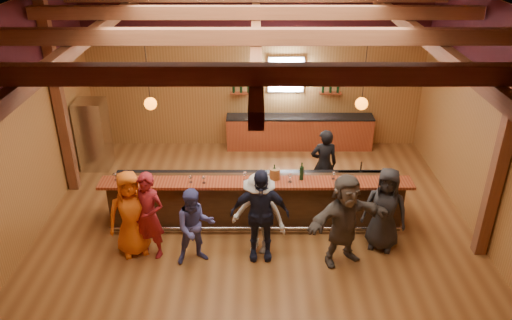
{
  "coord_description": "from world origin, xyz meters",
  "views": [
    {
      "loc": [
        -0.0,
        -8.89,
        6.02
      ],
      "look_at": [
        0.0,
        0.3,
        1.35
      ],
      "focal_mm": 35.0,
      "sensor_mm": 36.0,
      "label": 1
    }
  ],
  "objects_px": {
    "bottle_a": "(274,173)",
    "ice_bucket": "(275,174)",
    "customer_dark": "(385,209)",
    "customer_redvest": "(149,216)",
    "customer_white": "(259,214)",
    "bar_counter": "(257,198)",
    "customer_orange": "(131,213)",
    "customer_denim": "(195,227)",
    "customer_navy": "(260,215)",
    "back_bar_cabinet": "(299,132)",
    "customer_brown": "(344,220)",
    "bartender": "(324,164)",
    "stainless_fridge": "(94,135)"
  },
  "relations": [
    {
      "from": "customer_white",
      "to": "customer_brown",
      "type": "height_order",
      "value": "customer_brown"
    },
    {
      "from": "customer_brown",
      "to": "bartender",
      "type": "bearing_deg",
      "value": 68.81
    },
    {
      "from": "customer_white",
      "to": "bartender",
      "type": "relative_size",
      "value": 1.0
    },
    {
      "from": "stainless_fridge",
      "to": "bottle_a",
      "type": "xyz_separation_m",
      "value": [
        4.47,
        -2.64,
        0.33
      ]
    },
    {
      "from": "customer_denim",
      "to": "customer_white",
      "type": "height_order",
      "value": "customer_white"
    },
    {
      "from": "customer_navy",
      "to": "customer_dark",
      "type": "height_order",
      "value": "customer_navy"
    },
    {
      "from": "customer_redvest",
      "to": "customer_orange",
      "type": "bearing_deg",
      "value": -173.5
    },
    {
      "from": "customer_navy",
      "to": "customer_brown",
      "type": "xyz_separation_m",
      "value": [
        1.55,
        -0.14,
        -0.02
      ]
    },
    {
      "from": "customer_navy",
      "to": "customer_orange",
      "type": "bearing_deg",
      "value": 177.17
    },
    {
      "from": "customer_redvest",
      "to": "customer_navy",
      "type": "relative_size",
      "value": 0.93
    },
    {
      "from": "bottle_a",
      "to": "customer_denim",
      "type": "bearing_deg",
      "value": -140.72
    },
    {
      "from": "customer_white",
      "to": "bar_counter",
      "type": "bearing_deg",
      "value": 114.31
    },
    {
      "from": "customer_denim",
      "to": "customer_dark",
      "type": "bearing_deg",
      "value": -9.04
    },
    {
      "from": "customer_white",
      "to": "bottle_a",
      "type": "xyz_separation_m",
      "value": [
        0.31,
        0.91,
        0.39
      ]
    },
    {
      "from": "customer_brown",
      "to": "customer_denim",
      "type": "bearing_deg",
      "value": 156.69
    },
    {
      "from": "back_bar_cabinet",
      "to": "customer_navy",
      "type": "relative_size",
      "value": 2.13
    },
    {
      "from": "bottle_a",
      "to": "customer_white",
      "type": "bearing_deg",
      "value": -108.94
    },
    {
      "from": "bottle_a",
      "to": "ice_bucket",
      "type": "bearing_deg",
      "value": -71.76
    },
    {
      "from": "customer_orange",
      "to": "bartender",
      "type": "distance_m",
      "value": 4.41
    },
    {
      "from": "customer_dark",
      "to": "bottle_a",
      "type": "height_order",
      "value": "customer_dark"
    },
    {
      "from": "bartender",
      "to": "ice_bucket",
      "type": "xyz_separation_m",
      "value": [
        -1.15,
        -1.16,
        0.39
      ]
    },
    {
      "from": "bartender",
      "to": "bottle_a",
      "type": "xyz_separation_m",
      "value": [
        -1.16,
        -1.14,
        0.39
      ]
    },
    {
      "from": "customer_white",
      "to": "customer_brown",
      "type": "relative_size",
      "value": 0.92
    },
    {
      "from": "bar_counter",
      "to": "bottle_a",
      "type": "bearing_deg",
      "value": -28.85
    },
    {
      "from": "customer_brown",
      "to": "bottle_a",
      "type": "distance_m",
      "value": 1.77
    },
    {
      "from": "back_bar_cabinet",
      "to": "customer_denim",
      "type": "height_order",
      "value": "customer_denim"
    },
    {
      "from": "customer_redvest",
      "to": "customer_white",
      "type": "xyz_separation_m",
      "value": [
        2.06,
        0.12,
        -0.03
      ]
    },
    {
      "from": "back_bar_cabinet",
      "to": "bottle_a",
      "type": "bearing_deg",
      "value": -102.44
    },
    {
      "from": "customer_dark",
      "to": "back_bar_cabinet",
      "type": "bearing_deg",
      "value": 126.26
    },
    {
      "from": "customer_denim",
      "to": "customer_brown",
      "type": "bearing_deg",
      "value": -16.09
    },
    {
      "from": "customer_redvest",
      "to": "bottle_a",
      "type": "distance_m",
      "value": 2.61
    },
    {
      "from": "customer_navy",
      "to": "bottle_a",
      "type": "distance_m",
      "value": 1.16
    },
    {
      "from": "bar_counter",
      "to": "customer_white",
      "type": "distance_m",
      "value": 1.15
    },
    {
      "from": "customer_redvest",
      "to": "bartender",
      "type": "xyz_separation_m",
      "value": [
        3.53,
        2.16,
        -0.04
      ]
    },
    {
      "from": "customer_white",
      "to": "customer_orange",
      "type": "bearing_deg",
      "value": -157.15
    },
    {
      "from": "customer_white",
      "to": "customer_brown",
      "type": "distance_m",
      "value": 1.59
    },
    {
      "from": "ice_bucket",
      "to": "back_bar_cabinet",
      "type": "bearing_deg",
      "value": 77.73
    },
    {
      "from": "customer_redvest",
      "to": "customer_dark",
      "type": "relative_size",
      "value": 1.02
    },
    {
      "from": "customer_denim",
      "to": "bartender",
      "type": "height_order",
      "value": "bartender"
    },
    {
      "from": "customer_redvest",
      "to": "stainless_fridge",
      "type": "bearing_deg",
      "value": 140.01
    },
    {
      "from": "customer_dark",
      "to": "bartender",
      "type": "bearing_deg",
      "value": 136.81
    },
    {
      "from": "bar_counter",
      "to": "customer_orange",
      "type": "xyz_separation_m",
      "value": [
        -2.37,
        -1.13,
        0.35
      ]
    },
    {
      "from": "customer_dark",
      "to": "ice_bucket",
      "type": "height_order",
      "value": "customer_dark"
    },
    {
      "from": "back_bar_cabinet",
      "to": "customer_brown",
      "type": "xyz_separation_m",
      "value": [
        0.42,
        -4.98,
        0.44
      ]
    },
    {
      "from": "bar_counter",
      "to": "customer_orange",
      "type": "relative_size",
      "value": 3.61
    },
    {
      "from": "bartender",
      "to": "ice_bucket",
      "type": "height_order",
      "value": "bartender"
    },
    {
      "from": "customer_redvest",
      "to": "customer_white",
      "type": "height_order",
      "value": "customer_redvest"
    },
    {
      "from": "customer_orange",
      "to": "customer_dark",
      "type": "xyz_separation_m",
      "value": [
        4.83,
        0.16,
        -0.01
      ]
    },
    {
      "from": "customer_redvest",
      "to": "customer_white",
      "type": "relative_size",
      "value": 1.04
    },
    {
      "from": "customer_redvest",
      "to": "customer_navy",
      "type": "height_order",
      "value": "customer_navy"
    }
  ]
}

